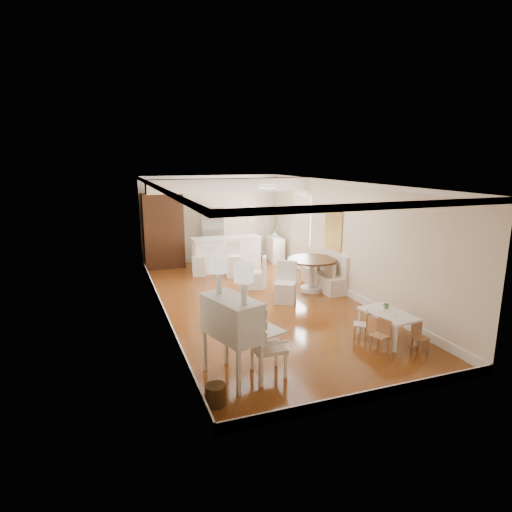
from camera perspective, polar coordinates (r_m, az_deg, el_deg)
room at (r=10.02m, az=-0.03°, el=5.15°), size 9.00×9.04×2.82m
secretary_bureau at (r=6.63m, az=-3.27°, el=-10.98°), size 1.30×1.31×1.31m
gustavian_armchair at (r=6.83m, az=1.68°, el=-11.97°), size 0.55×0.55×0.93m
wicker_basket at (r=6.23m, az=-5.38°, el=-17.96°), size 0.36×0.36×0.29m
kids_table at (r=8.48m, az=17.15°, el=-8.93°), size 0.75×1.12×0.53m
kids_chair_a at (r=7.97m, az=16.17°, el=-10.12°), size 0.35×0.35×0.57m
kids_chair_b at (r=8.44m, az=13.78°, el=-8.80°), size 0.36×0.36×0.54m
kids_chair_c at (r=8.22m, az=21.07°, el=-10.07°), size 0.26×0.26×0.50m
banquette at (r=11.27m, az=9.04°, el=-1.86°), size 0.52×1.60×0.98m
dining_table at (r=11.00m, az=7.42°, el=-2.53°), size 1.59×1.59×0.85m
slip_chair_near at (r=10.08m, az=3.97°, el=-3.54°), size 0.65×0.65×0.97m
slip_chair_far at (r=11.16m, az=0.20°, el=-2.20°), size 0.55×0.54×0.85m
breakfast_counter at (r=12.90m, az=-3.97°, el=0.27°), size 2.05×0.65×1.03m
bar_stool_left at (r=12.45m, az=-7.60°, el=-0.56°), size 0.45×0.45×0.91m
bar_stool_right at (r=12.23m, az=-3.01°, el=-0.52°), size 0.48×0.48×0.99m
pantry_cabinet at (r=13.48m, az=-12.27°, el=3.31°), size 1.20×0.60×2.30m
fridge at (r=13.87m, az=-4.41°, el=2.78°), size 0.75×0.65×1.80m
sideboard at (r=14.03m, az=2.62°, el=0.89°), size 0.48×0.90×0.82m
pencil_cup at (r=8.61m, az=16.93°, el=-6.41°), size 0.14×0.14×0.08m
branch_vase at (r=13.95m, az=2.50°, el=2.93°), size 0.22×0.22×0.18m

